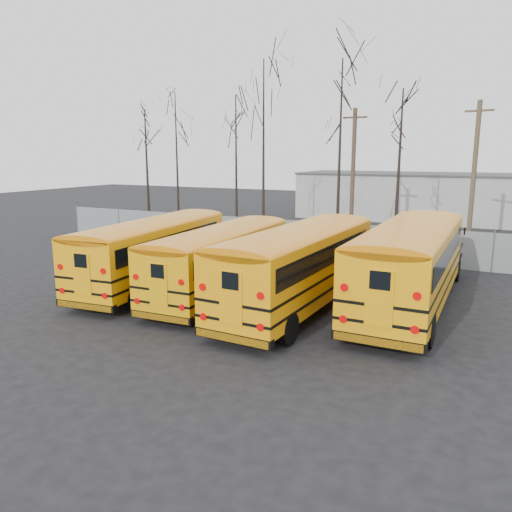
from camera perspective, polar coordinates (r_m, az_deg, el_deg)
The scene contains 15 objects.
ground at distance 18.13m, azimuth -2.09°, elevation -7.20°, with size 120.00×120.00×0.00m, color black.
fence at distance 28.70m, azimuth 9.33°, elevation 1.76°, with size 40.00×0.04×2.00m, color gray.
distant_building at distance 47.64m, azimuth 18.85°, elevation 6.39°, with size 22.00×8.00×4.00m, color #B7B7B2.
bus_a at distance 22.61m, azimuth -11.37°, elevation 1.09°, with size 3.50×11.15×3.07m.
bus_b at distance 20.76m, azimuth -3.75°, elevation 0.14°, with size 2.82×10.59×2.94m.
bus_c at distance 18.98m, azimuth 5.23°, elevation -0.47°, with size 3.16×11.62×3.22m.
bus_d at distance 19.75m, azimuth 17.34°, elevation -0.23°, with size 2.79×12.03×3.36m.
utility_pole_left at distance 32.73m, azimuth 11.00°, elevation 8.95°, with size 1.54×0.27×8.62m.
utility_pole_right at distance 31.06m, azimuth 23.60°, elevation 8.18°, with size 1.54×0.49×8.74m.
tree_0 at distance 41.15m, azimuth -12.34°, elevation 9.63°, with size 0.26×0.26×9.19m, color black.
tree_1 at distance 39.90m, azimuth -9.02°, elevation 10.59°, with size 0.26×0.26×10.42m, color black.
tree_2 at distance 35.61m, azimuth -2.28°, elevation 10.10°, with size 0.26×0.26×9.79m, color black.
tree_3 at distance 31.85m, azimuth 0.86°, elevation 11.42°, with size 0.26×0.26×11.45m, color black.
tree_4 at distance 32.34m, azimuth 9.53°, elevation 11.32°, with size 0.26×0.26×11.51m, color black.
tree_5 at distance 33.57m, azimuth 16.01°, elevation 9.60°, with size 0.26×0.26×9.82m, color black.
Camera 1 is at (8.18, -15.08, 5.85)m, focal length 35.00 mm.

